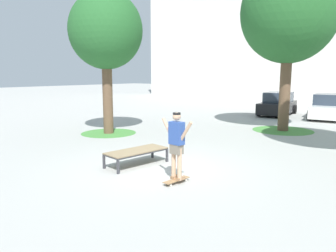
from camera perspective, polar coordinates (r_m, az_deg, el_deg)
ground_plane at (r=9.56m, az=-1.30°, el=-7.38°), size 120.00×120.00×0.00m
skate_box at (r=9.83m, az=-5.49°, el=-4.46°), size 1.01×1.99×0.46m
skateboard at (r=8.31m, az=1.48°, el=-9.40°), size 0.28×0.82×0.09m
skater at (r=8.05m, az=1.52°, el=-2.66°), size 1.00×0.31×1.69m
tree_near_left at (r=15.22m, az=-10.80°, el=15.89°), size 3.25×3.25×6.31m
grass_patch_near_left at (r=15.35m, az=-10.29°, el=-1.20°), size 2.51×2.51×0.01m
tree_mid_back at (r=16.75m, az=20.37°, el=17.98°), size 4.41×4.41×7.80m
grass_patch_mid_back at (r=16.75m, az=19.35°, el=-0.72°), size 2.85×2.85×0.01m
car_black at (r=22.93m, az=18.58°, el=3.58°), size 2.32×4.39×1.50m
car_white at (r=22.15m, az=26.15°, el=2.94°), size 2.33×4.39×1.50m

